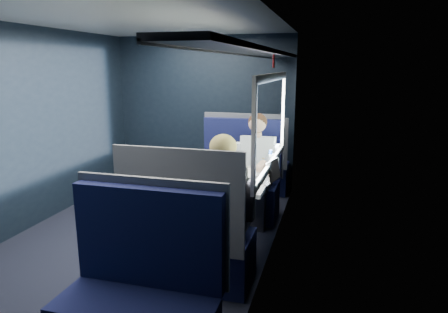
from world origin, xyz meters
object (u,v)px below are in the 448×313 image
(seat_bay_near, at_px, (238,182))
(seat_row_front, at_px, (253,166))
(laptop, at_px, (268,176))
(woman, at_px, (225,201))
(seat_bay_far, at_px, (191,240))
(cup, at_px, (272,165))
(table, at_px, (236,185))
(bottle_small, at_px, (270,162))
(seat_row_back, at_px, (140,302))
(man, at_px, (256,164))

(seat_bay_near, height_order, seat_row_front, seat_bay_near)
(laptop, bearing_deg, woman, -112.08)
(seat_bay_far, distance_m, woman, 0.43)
(seat_bay_near, relative_size, cup, 13.37)
(woman, bearing_deg, laptop, 67.92)
(woman, bearing_deg, table, 95.45)
(bottle_small, bearing_deg, seat_bay_far, -112.29)
(seat_bay_far, bearing_deg, laptop, 57.79)
(seat_row_back, relative_size, bottle_small, 4.81)
(table, height_order, seat_row_front, seat_row_front)
(cup, bearing_deg, man, 131.64)
(cup, bearing_deg, woman, -101.33)
(woman, xyz_separation_m, bottle_small, (0.23, 1.00, 0.12))
(man, bearing_deg, laptop, -71.06)
(seat_bay_near, distance_m, woman, 1.63)
(table, xyz_separation_m, seat_bay_far, (-0.18, -0.87, -0.25))
(table, distance_m, laptop, 0.36)
(bottle_small, distance_m, cup, 0.16)
(seat_row_front, distance_m, bottle_small, 1.63)
(table, bearing_deg, man, 84.48)
(seat_bay_near, relative_size, laptop, 3.82)
(seat_bay_far, xyz_separation_m, woman, (0.25, 0.17, 0.31))
(seat_bay_far, distance_m, seat_row_back, 0.92)
(table, relative_size, seat_row_back, 0.86)
(seat_bay_far, relative_size, woman, 0.95)
(woman, height_order, laptop, woman)
(seat_bay_near, xyz_separation_m, seat_bay_far, (0.01, -1.75, -0.01))
(seat_bay_near, bearing_deg, seat_bay_far, -89.71)
(seat_row_back, relative_size, cup, 12.31)
(man, relative_size, laptop, 4.01)
(seat_row_front, relative_size, laptop, 3.52)
(seat_row_front, bearing_deg, bottle_small, -72.26)
(cup, bearing_deg, seat_bay_near, 138.46)
(laptop, bearing_deg, seat_bay_far, -122.21)
(seat_row_back, bearing_deg, bottle_small, 77.08)
(seat_row_front, height_order, laptop, seat_row_front)
(seat_row_back, xyz_separation_m, man, (0.25, 2.50, 0.31))
(man, xyz_separation_m, woman, (0.00, -1.41, 0.01))
(woman, xyz_separation_m, laptop, (0.26, 0.64, 0.07))
(table, relative_size, laptop, 3.04)
(table, xyz_separation_m, man, (0.07, 0.70, 0.06))
(seat_bay_far, relative_size, cup, 13.37)
(table, bearing_deg, seat_row_front, 95.80)
(laptop, bearing_deg, cup, 93.57)
(table, bearing_deg, seat_bay_far, -101.78)
(seat_row_back, distance_m, cup, 2.32)
(man, relative_size, bottle_small, 5.48)
(man, bearing_deg, table, -95.52)
(seat_row_back, height_order, woman, woman)
(seat_bay_near, distance_m, seat_row_back, 2.67)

